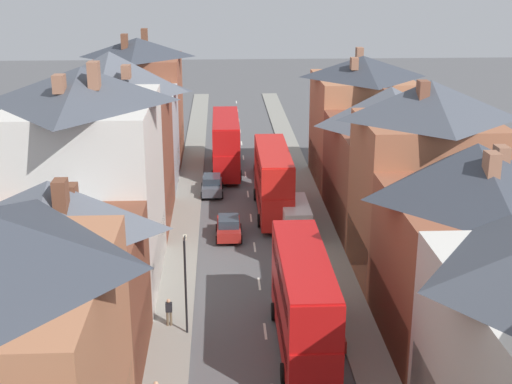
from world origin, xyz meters
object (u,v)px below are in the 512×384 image
(delivery_van, at_px, (295,217))
(street_lamp, at_px, (186,279))
(double_decker_bus_lead, at_px, (273,180))
(double_decker_bus_mid_street, at_px, (303,301))
(pedestrian_mid_right, at_px, (169,311))
(car_near_silver, at_px, (265,166))
(car_parked_left_a, at_px, (229,227))
(car_mid_white, at_px, (276,158))
(double_decker_bus_far_approaching, at_px, (226,143))
(car_parked_left_b, at_px, (324,326))
(car_parked_right_a, at_px, (212,185))

(delivery_van, distance_m, street_lamp, 16.28)
(double_decker_bus_lead, distance_m, double_decker_bus_mid_street, 21.04)
(double_decker_bus_lead, bearing_deg, delivery_van, -74.24)
(double_decker_bus_mid_street, xyz_separation_m, pedestrian_mid_right, (-7.05, 2.68, -1.78))
(car_near_silver, bearing_deg, car_parked_left_a, -102.74)
(car_parked_left_a, relative_size, pedestrian_mid_right, 2.42)
(double_decker_bus_mid_street, relative_size, street_lamp, 1.96)
(street_lamp, bearing_deg, double_decker_bus_mid_street, -18.31)
(car_mid_white, bearing_deg, car_near_silver, -116.20)
(double_decker_bus_far_approaching, xyz_separation_m, street_lamp, (-2.44, -31.11, 0.43))
(double_decker_bus_far_approaching, height_order, car_near_silver, double_decker_bus_far_approaching)
(car_parked_left_a, bearing_deg, car_parked_left_b, -71.77)
(car_near_silver, bearing_deg, car_mid_white, 63.80)
(car_parked_right_a, bearing_deg, street_lamp, -92.72)
(car_parked_right_a, xyz_separation_m, delivery_van, (6.20, -9.80, 0.49))
(car_near_silver, distance_m, car_mid_white, 2.94)
(car_near_silver, xyz_separation_m, car_parked_right_a, (-4.90, -5.61, -0.00))
(car_parked_left_b, relative_size, pedestrian_mid_right, 2.65)
(double_decker_bus_mid_street, relative_size, car_parked_left_b, 2.53)
(delivery_van, bearing_deg, car_parked_left_b, -90.00)
(car_parked_left_a, xyz_separation_m, delivery_van, (4.90, 0.52, 0.51))
(double_decker_bus_mid_street, bearing_deg, car_parked_left_a, 102.74)
(double_decker_bus_lead, relative_size, car_parked_left_a, 2.78)
(car_parked_left_b, height_order, delivery_van, delivery_van)
(car_near_silver, bearing_deg, double_decker_bus_far_approaching, 160.16)
(double_decker_bus_mid_street, height_order, car_parked_left_a, double_decker_bus_mid_street)
(double_decker_bus_mid_street, height_order, car_parked_right_a, double_decker_bus_mid_street)
(double_decker_bus_lead, relative_size, pedestrian_mid_right, 6.71)
(car_parked_left_a, xyz_separation_m, pedestrian_mid_right, (-3.46, -13.20, 0.21))
(double_decker_bus_mid_street, relative_size, double_decker_bus_far_approaching, 1.00)
(car_parked_left_a, relative_size, car_parked_left_b, 0.91)
(car_parked_right_a, distance_m, car_mid_white, 10.32)
(car_near_silver, distance_m, car_parked_left_b, 30.83)
(car_parked_left_b, distance_m, pedestrian_mid_right, 8.53)
(double_decker_bus_mid_street, distance_m, car_parked_left_a, 16.40)
(double_decker_bus_mid_street, bearing_deg, car_mid_white, 87.82)
(car_parked_left_b, bearing_deg, double_decker_bus_mid_street, -142.53)
(double_decker_bus_far_approaching, bearing_deg, double_decker_bus_mid_street, -83.79)
(car_mid_white, bearing_deg, pedestrian_mid_right, -104.74)
(double_decker_bus_far_approaching, relative_size, car_parked_left_b, 2.53)
(double_decker_bus_lead, height_order, car_parked_left_a, double_decker_bus_lead)
(car_mid_white, bearing_deg, double_decker_bus_mid_street, -92.18)
(car_parked_left_b, xyz_separation_m, delivery_van, (0.00, 15.40, 0.54))
(double_decker_bus_lead, xyz_separation_m, car_parked_left_a, (-3.59, -5.16, -1.99))
(double_decker_bus_mid_street, bearing_deg, car_near_silver, 89.98)
(double_decker_bus_mid_street, xyz_separation_m, car_near_silver, (0.01, 31.81, -1.97))
(double_decker_bus_lead, distance_m, car_parked_left_b, 20.18)
(car_parked_left_b, bearing_deg, street_lamp, 172.29)
(car_parked_right_a, height_order, car_parked_left_b, car_parked_right_a)
(double_decker_bus_far_approaching, bearing_deg, car_parked_left_a, -89.97)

